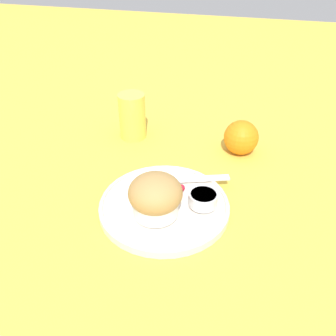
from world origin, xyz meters
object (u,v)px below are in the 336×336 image
(butter_knife, at_px, (183,179))
(orange_fruit, at_px, (241,137))
(juice_glass, at_px, (132,116))
(muffin, at_px, (153,196))

(butter_knife, bearing_deg, orange_fruit, 40.64)
(orange_fruit, relative_size, juice_glass, 0.71)
(muffin, xyz_separation_m, juice_glass, (-0.13, 0.27, -0.00))
(orange_fruit, bearing_deg, butter_knife, -120.69)
(orange_fruit, distance_m, juice_glass, 0.25)
(butter_knife, relative_size, orange_fruit, 2.33)
(muffin, height_order, orange_fruit, muffin)
(butter_knife, bearing_deg, muffin, -124.78)
(orange_fruit, bearing_deg, muffin, -115.43)
(butter_knife, distance_m, juice_glass, 0.23)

